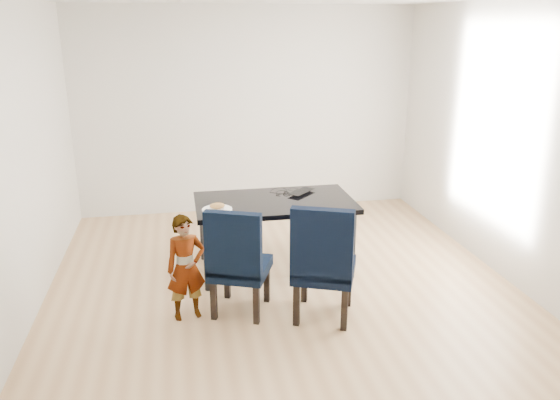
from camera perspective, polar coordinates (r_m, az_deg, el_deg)
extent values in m
cube|color=tan|center=(5.38, 0.40, -9.35)|extent=(4.50, 5.00, 0.01)
cube|color=silver|center=(7.33, -3.40, 9.22)|extent=(4.50, 0.01, 2.70)
cube|color=silver|center=(2.62, 11.20, -7.60)|extent=(4.50, 0.01, 2.70)
cube|color=silver|center=(5.00, -25.90, 3.27)|extent=(0.01, 5.00, 2.70)
cube|color=white|center=(5.77, 23.08, 5.41)|extent=(0.01, 5.00, 2.70)
cube|color=black|center=(5.67, -0.57, -3.65)|extent=(1.60, 0.90, 0.75)
cube|color=black|center=(4.81, -4.17, -6.15)|extent=(0.63, 0.65, 1.00)
cube|color=black|center=(4.72, 4.66, -6.23)|extent=(0.67, 0.69, 1.07)
imported|color=#E04912|center=(4.78, -9.79, -6.97)|extent=(0.39, 0.30, 0.94)
cylinder|color=white|center=(5.27, -6.59, -1.02)|extent=(0.29, 0.29, 0.02)
ellipsoid|color=#A3733A|center=(5.27, -6.58, -0.60)|extent=(0.15, 0.07, 0.06)
imported|color=black|center=(5.80, 1.85, 0.91)|extent=(0.39, 0.39, 0.03)
torus|color=black|center=(5.74, 0.32, 0.64)|extent=(0.18, 0.18, 0.01)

